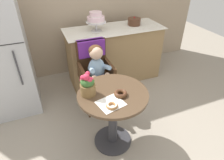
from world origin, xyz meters
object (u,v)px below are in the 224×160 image
Objects in this scene: cafe_table at (113,109)px; round_layer_cake at (134,22)px; wicker_chair at (94,65)px; seated_child at (97,68)px; donut_mid at (112,105)px; donut_front at (121,93)px; tiered_cake_stand at (96,19)px; refrigerator at (1,53)px; flower_vase at (87,85)px.

round_layer_cake is at bearing 55.78° from cafe_table.
seated_child reaches higher than wicker_chair.
seated_child is 6.55× the size of donut_mid.
wicker_chair is (0.04, 0.77, 0.13)m from cafe_table.
donut_front is 1.19× the size of donut_mid.
tiered_cake_stand is 0.18× the size of refrigerator.
tiered_cake_stand is at bearing -176.69° from round_layer_cake.
cafe_table is at bearing -124.22° from round_layer_cake.
cafe_table is 0.42× the size of refrigerator.
seated_child is at bearing 63.33° from flower_vase.
tiered_cake_stand reaches higher than flower_vase.
cafe_table is 2.40× the size of tiered_cake_stand.
donut_front is 1.65m from round_layer_cake.
cafe_table is 2.88× the size of flower_vase.
tiered_cake_stand reaches higher than round_layer_cake.
donut_mid is 0.37× the size of tiered_cake_stand.
cafe_table is 0.31m from donut_mid.
flower_vase is (-0.23, 0.07, 0.33)m from cafe_table.
wicker_chair is at bearing -17.10° from refrigerator.
donut_front is at bearing -121.36° from round_layer_cake.
cafe_table is 0.99× the size of seated_child.
seated_child is 2.42× the size of tiered_cake_stand.
round_layer_cake reaches higher than donut_front.
wicker_chair is at bearing 82.72° from donut_mid.
donut_mid is at bearing -138.31° from donut_front.
donut_mid is at bearing -95.11° from wicker_chair.
donut_mid is (-0.12, -0.80, 0.06)m from seated_child.
donut_mid is 0.44× the size of flower_vase.
seated_child is 0.62m from flower_vase.
flower_vase is (-0.29, 0.14, 0.09)m from donut_front.
donut_mid is 1.84m from round_layer_cake.
cafe_table is 1.44m from tiered_cake_stand.
wicker_chair reaches higher than donut_mid.
refrigerator reaches higher than wicker_chair.
seated_child is 0.81m from donut_mid.
seated_child is at bearing -107.79° from tiered_cake_stand.
flower_vase is at bearing -111.82° from tiered_cake_stand.
donut_mid is 1.57m from tiered_cake_stand.
flower_vase reaches higher than wicker_chair.
donut_mid is (-0.14, -0.13, -0.00)m from donut_front.
seated_child is at bearing 91.73° from donut_front.
seated_child is 0.43× the size of refrigerator.
wicker_chair is 0.73m from tiered_cake_stand.
wicker_chair is 1.15m from refrigerator.
refrigerator is (-0.82, 1.03, 0.01)m from flower_vase.
seated_child is 3.50× the size of round_layer_cake.
round_layer_cake is at bearing 58.64° from donut_front.
donut_front is at bearing -86.43° from wicker_chair.
donut_front is 0.53× the size of flower_vase.
seated_child reaches higher than cafe_table.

